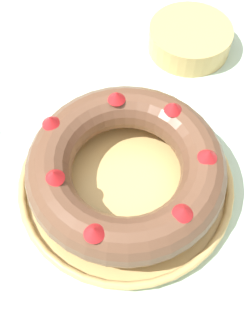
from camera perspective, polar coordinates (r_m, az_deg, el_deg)
ground_plane at (r=1.31m, az=-0.45°, el=-18.57°), size 8.00×8.00×0.00m
dining_table at (r=0.67m, az=-0.83°, el=-6.75°), size 1.45×1.24×0.74m
serving_dish at (r=0.60m, az=0.00°, el=-2.09°), size 0.33×0.33×0.02m
bundt_cake at (r=0.57m, az=-0.00°, el=0.03°), size 0.29×0.29×0.08m
side_bowl at (r=0.80m, az=9.23°, el=18.04°), size 0.16×0.16×0.05m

